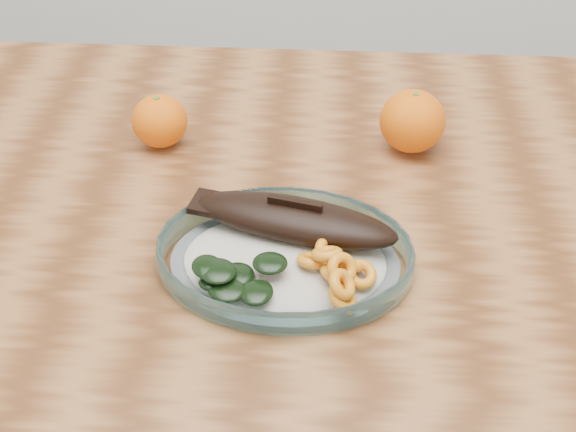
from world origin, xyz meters
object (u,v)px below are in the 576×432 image
(plated_meal, at_px, (285,253))
(dining_table, at_px, (270,273))
(orange_left, at_px, (160,121))
(orange_right, at_px, (412,121))

(plated_meal, bearing_deg, dining_table, 107.74)
(plated_meal, distance_m, orange_left, 0.28)
(dining_table, height_order, orange_right, orange_right)
(plated_meal, bearing_deg, orange_right, 58.49)
(dining_table, relative_size, orange_left, 16.96)
(dining_table, distance_m, plated_meal, 0.15)
(dining_table, height_order, orange_left, orange_left)
(orange_left, bearing_deg, dining_table, -41.43)
(orange_right, bearing_deg, plated_meal, -123.15)
(plated_meal, relative_size, orange_right, 6.06)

